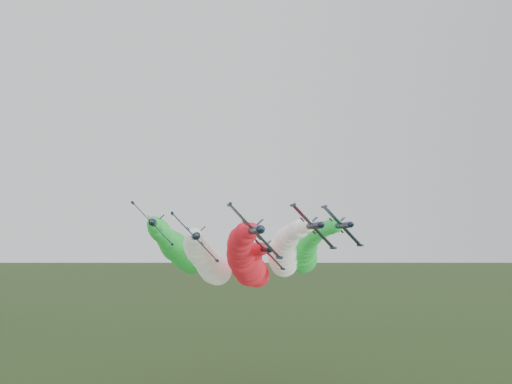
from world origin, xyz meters
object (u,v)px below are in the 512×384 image
jet_inner_left (209,262)px  jet_outer_right (305,252)px  jet_lead (245,260)px  jet_outer_left (180,251)px  jet_trail (254,267)px  jet_inner_right (284,253)px

jet_inner_left → jet_outer_right: jet_outer_right is taller
jet_lead → jet_outer_left: jet_outer_left is taller
jet_outer_left → jet_trail: (20.77, 6.13, -4.73)m
jet_inner_right → jet_outer_left: bearing=166.5°
jet_lead → jet_trail: 27.17m
jet_lead → jet_inner_right: bearing=49.1°
jet_lead → jet_trail: bearing=77.0°
jet_inner_right → jet_outer_left: 27.41m
jet_trail → jet_lead: bearing=-103.0°
jet_inner_right → jet_outer_right: jet_outer_right is taller
jet_inner_left → jet_inner_right: bearing=12.6°
jet_lead → jet_trail: (6.08, 26.32, -2.92)m
jet_outer_left → jet_trail: size_ratio=1.00×
jet_inner_right → jet_outer_left: size_ratio=1.00×
jet_inner_left → jet_trail: jet_inner_left is taller
jet_outer_left → jet_outer_right: (34.51, 2.23, -0.49)m
jet_lead → jet_inner_right: 18.28m
jet_lead → jet_inner_right: jet_inner_right is taller
jet_inner_right → jet_outer_right: bearing=47.7°
jet_trail → jet_inner_left: bearing=-129.2°
jet_inner_left → jet_inner_right: size_ratio=1.00×
jet_inner_right → jet_trail: (-5.87, 12.54, -4.05)m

